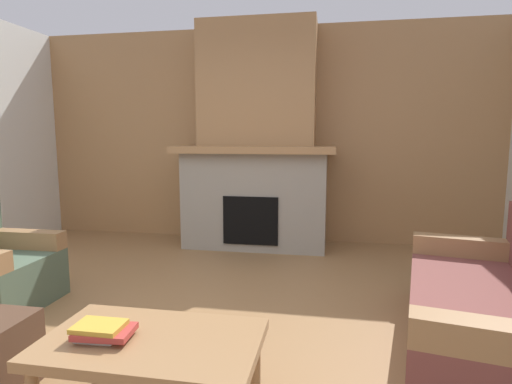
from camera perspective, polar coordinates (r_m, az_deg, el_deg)
name	(u,v)px	position (r m, az deg, el deg)	size (l,w,h in m)	color
ground	(183,350)	(2.86, -9.96, -20.56)	(9.00, 9.00, 0.00)	olive
wall_back_wood_panel	(262,136)	(5.43, 0.77, 7.74)	(6.00, 0.12, 2.70)	#A87A4C
fireplace	(256,151)	(5.06, 0.06, 5.63)	(1.90, 0.82, 2.70)	gray
couch	(493,311)	(3.01, 29.78, -14.06)	(1.17, 1.93, 0.85)	brown
coffee_table	(152,349)	(2.10, -14.10, -20.19)	(1.00, 0.60, 0.43)	#997047
book_stack_near_edge	(102,331)	(2.12, -20.41, -17.45)	(0.27, 0.19, 0.07)	beige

